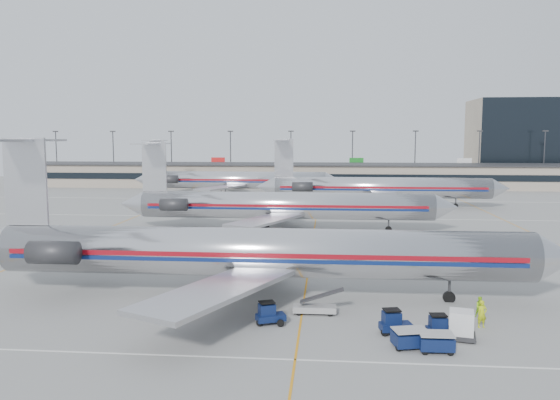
# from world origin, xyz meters

# --- Properties ---
(ground) EXTENTS (260.00, 260.00, 0.00)m
(ground) POSITION_xyz_m (0.00, 0.00, 0.00)
(ground) COLOR gray
(ground) RESTS_ON ground
(apron_markings) EXTENTS (160.00, 0.15, 0.02)m
(apron_markings) POSITION_xyz_m (0.00, 10.00, 0.01)
(apron_markings) COLOR silver
(apron_markings) RESTS_ON ground
(terminal) EXTENTS (162.00, 17.00, 6.25)m
(terminal) POSITION_xyz_m (0.00, 97.97, 3.16)
(terminal) COLOR gray
(terminal) RESTS_ON ground
(light_mast_row) EXTENTS (163.60, 0.40, 15.28)m
(light_mast_row) POSITION_xyz_m (0.00, 112.00, 8.58)
(light_mast_row) COLOR #38383D
(light_mast_row) RESTS_ON ground
(distant_building) EXTENTS (30.00, 20.00, 25.00)m
(distant_building) POSITION_xyz_m (62.00, 128.00, 12.50)
(distant_building) COLOR tan
(distant_building) RESTS_ON ground
(jet_foreground) EXTENTS (50.22, 29.57, 13.14)m
(jet_foreground) POSITION_xyz_m (-4.52, -5.50, 3.81)
(jet_foreground) COLOR silver
(jet_foreground) RESTS_ON ground
(jet_second_row) EXTENTS (47.89, 28.20, 12.54)m
(jet_second_row) POSITION_xyz_m (-4.97, 27.25, 3.64)
(jet_second_row) COLOR silver
(jet_second_row) RESTS_ON ground
(jet_third_row) EXTENTS (47.60, 29.28, 13.02)m
(jet_third_row) POSITION_xyz_m (11.03, 55.29, 3.78)
(jet_third_row) COLOR silver
(jet_third_row) RESTS_ON ground
(jet_back_row) EXTENTS (46.93, 28.87, 12.83)m
(jet_back_row) POSITION_xyz_m (-19.56, 72.35, 3.73)
(jet_back_row) COLOR silver
(jet_back_row) RESTS_ON ground
(tug_left) EXTENTS (2.23, 1.68, 1.63)m
(tug_left) POSITION_xyz_m (-2.19, -11.99, 0.74)
(tug_left) COLOR #0B173E
(tug_left) RESTS_ON ground
(tug_center) EXTENTS (2.26, 1.45, 1.70)m
(tug_center) POSITION_xyz_m (6.30, -13.18, 0.77)
(tug_center) COLOR #0B173E
(tug_center) RESTS_ON ground
(tug_right) EXTENTS (2.04, 1.16, 1.60)m
(tug_right) POSITION_xyz_m (9.23, -13.68, 0.73)
(tug_right) COLOR #0B173E
(tug_right) RESTS_ON ground
(cart_inner) EXTENTS (2.38, 1.88, 1.20)m
(cart_inner) POSITION_xyz_m (7.02, -15.56, 0.64)
(cart_inner) COLOR #0B173E
(cart_inner) RESTS_ON ground
(cart_outer) EXTENTS (2.07, 1.44, 1.17)m
(cart_outer) POSITION_xyz_m (8.50, -16.01, 0.62)
(cart_outer) COLOR #0B173E
(cart_outer) RESTS_ON ground
(uld_container) EXTENTS (2.09, 1.86, 1.91)m
(uld_container) POSITION_xyz_m (10.52, -13.81, 0.96)
(uld_container) COLOR #2D2D30
(uld_container) RESTS_ON ground
(belt_loader) EXTENTS (3.75, 1.18, 1.99)m
(belt_loader) POSITION_xyz_m (1.01, -9.43, 0.53)
(belt_loader) COLOR gray
(belt_loader) RESTS_ON ground
(ramp_worker_near) EXTENTS (0.80, 0.64, 1.91)m
(ramp_worker_near) POSITION_xyz_m (12.50, -11.36, 0.95)
(ramp_worker_near) COLOR #B1C412
(ramp_worker_near) RESTS_ON ground
(ramp_worker_far) EXTENTS (0.76, 0.61, 1.52)m
(ramp_worker_far) POSITION_xyz_m (13.00, -9.09, 0.76)
(ramp_worker_far) COLOR #88CF13
(ramp_worker_far) RESTS_ON ground
(cone_right) EXTENTS (0.45, 0.45, 0.54)m
(cone_right) POSITION_xyz_m (11.36, -12.85, 0.27)
(cone_right) COLOR red
(cone_right) RESTS_ON ground
(cone_left) EXTENTS (0.58, 0.58, 0.63)m
(cone_left) POSITION_xyz_m (-8.78, -10.06, 0.32)
(cone_left) COLOR red
(cone_left) RESTS_ON ground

